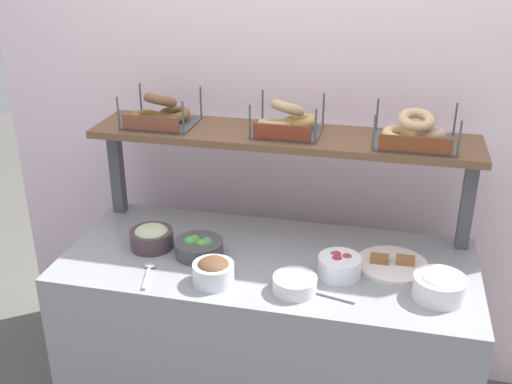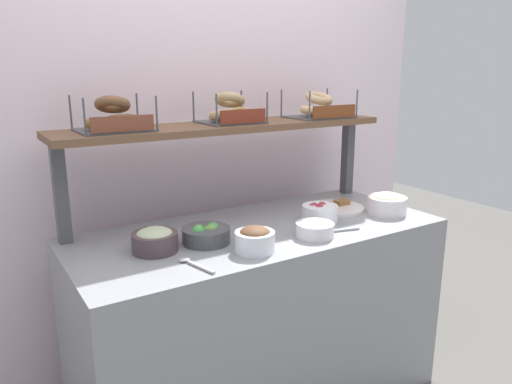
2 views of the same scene
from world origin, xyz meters
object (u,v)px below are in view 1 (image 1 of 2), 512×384
at_px(bowl_cream_cheese, 295,282).
at_px(bagel_basket_sesame, 287,121).
at_px(serving_spoon_near_plate, 323,293).
at_px(bowl_tuna_salad, 152,237).
at_px(bowl_veggie_mix, 199,247).
at_px(bagel_basket_cinnamon_raisin, 160,113).
at_px(bowl_chocolate_spread, 213,271).
at_px(serving_spoon_by_edge, 148,271).
at_px(bowl_scallion_spread, 440,285).
at_px(bagel_basket_plain, 415,133).
at_px(bowl_beet_salad, 339,265).
at_px(serving_plate_white, 392,264).

height_order(bowl_cream_cheese, bagel_basket_sesame, bagel_basket_sesame).
xyz_separation_m(serving_spoon_near_plate, bagel_basket_sesame, (-0.23, 0.48, 0.47)).
relative_size(bowl_tuna_salad, bowl_veggie_mix, 0.91).
bearing_deg(bagel_basket_sesame, bagel_basket_cinnamon_raisin, -179.16).
distance_m(bowl_tuna_salad, bowl_veggie_mix, 0.21).
xyz_separation_m(bowl_tuna_salad, bowl_chocolate_spread, (0.32, -0.20, 0.00)).
height_order(bowl_tuna_salad, serving_spoon_by_edge, bowl_tuna_salad).
height_order(bowl_scallion_spread, bagel_basket_plain, bagel_basket_plain).
relative_size(bowl_scallion_spread, bagel_basket_plain, 0.59).
relative_size(bowl_cream_cheese, bowl_scallion_spread, 0.87).
relative_size(bowl_chocolate_spread, serving_spoon_near_plate, 0.85).
height_order(bowl_veggie_mix, bagel_basket_sesame, bagel_basket_sesame).
distance_m(bowl_tuna_salad, serving_spoon_by_edge, 0.21).
bearing_deg(bowl_beet_salad, bowl_chocolate_spread, -160.65).
relative_size(bowl_cream_cheese, bowl_chocolate_spread, 1.04).
bearing_deg(serving_spoon_near_plate, bagel_basket_cinnamon_raisin, 148.05).
distance_m(bowl_veggie_mix, bagel_basket_sesame, 0.61).
xyz_separation_m(serving_plate_white, serving_spoon_near_plate, (-0.23, -0.26, -0.00)).
bearing_deg(bowl_tuna_salad, serving_spoon_by_edge, -72.29).
xyz_separation_m(bowl_tuna_salad, bagel_basket_sesame, (0.49, 0.29, 0.43)).
distance_m(bowl_cream_cheese, bowl_scallion_spread, 0.51).
distance_m(bowl_chocolate_spread, bagel_basket_plain, 0.92).
relative_size(bowl_veggie_mix, bagel_basket_plain, 0.62).
bearing_deg(bowl_scallion_spread, serving_spoon_by_edge, -175.78).
relative_size(bagel_basket_cinnamon_raisin, bagel_basket_plain, 0.93).
xyz_separation_m(bowl_chocolate_spread, bagel_basket_sesame, (0.17, 0.49, 0.43)).
bearing_deg(bowl_chocolate_spread, bowl_tuna_salad, 147.94).
bearing_deg(bowl_beet_salad, serving_spoon_near_plate, -105.78).
distance_m(bowl_veggie_mix, bagel_basket_cinnamon_raisin, 0.59).
bearing_deg(bowl_scallion_spread, serving_plate_white, 132.59).
bearing_deg(bowl_chocolate_spread, bowl_scallion_spread, 6.12).
distance_m(bowl_tuna_salad, bowl_chocolate_spread, 0.38).
xyz_separation_m(bowl_tuna_salad, bagel_basket_cinnamon_raisin, (-0.04, 0.28, 0.43)).
distance_m(bowl_beet_salad, bowl_cream_cheese, 0.20).
height_order(bowl_chocolate_spread, serving_plate_white, bowl_chocolate_spread).
distance_m(bowl_chocolate_spread, bagel_basket_cinnamon_raisin, 0.74).
distance_m(bowl_scallion_spread, bagel_basket_cinnamon_raisin, 1.30).
relative_size(bowl_beet_salad, bagel_basket_plain, 0.52).
xyz_separation_m(bowl_beet_salad, serving_plate_white, (0.19, 0.11, -0.03)).
bearing_deg(bowl_veggie_mix, bowl_cream_cheese, -22.49).
bearing_deg(bowl_beet_salad, bagel_basket_cinnamon_raisin, 157.82).
bearing_deg(bowl_scallion_spread, bagel_basket_cinnamon_raisin, 161.08).
distance_m(bowl_veggie_mix, serving_plate_white, 0.75).
xyz_separation_m(bowl_cream_cheese, bagel_basket_plain, (0.37, 0.45, 0.44)).
bearing_deg(bowl_chocolate_spread, serving_plate_white, 22.64).
bearing_deg(bowl_cream_cheese, serving_plate_white, 37.11).
distance_m(bowl_chocolate_spread, bagel_basket_sesame, 0.68).
relative_size(bowl_beet_salad, serving_plate_white, 0.58).
distance_m(bowl_tuna_salad, bowl_cream_cheese, 0.65).
bearing_deg(bowl_beet_salad, bowl_cream_cheese, -134.76).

